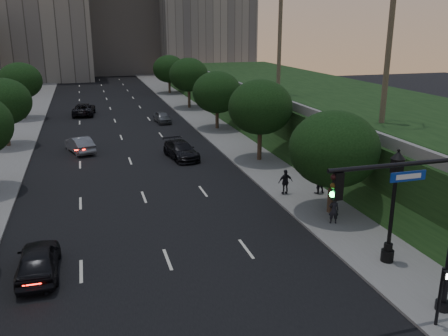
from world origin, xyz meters
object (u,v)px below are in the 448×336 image
object	(u,v)px
sedan_near_right	(181,150)
pedestrian_a	(334,210)
traffic_signal_mast	(430,230)
sedan_near_left	(38,260)
sedan_far_right	(162,117)
pedestrian_b	(318,180)
sedan_mid_left	(80,145)
street_lamp	(392,212)
sedan_far_left	(84,109)
pedestrian_c	(286,182)

from	to	relation	value
sedan_near_right	pedestrian_a	xyz separation A→B (m)	(5.39, -16.26, 0.21)
traffic_signal_mast	sedan_near_left	distance (m)	16.42
sedan_far_right	pedestrian_b	world-z (taller)	pedestrian_b
sedan_mid_left	sedan_far_right	xyz separation A→B (m)	(9.17, 11.24, -0.07)
sedan_far_right	pedestrian_a	distance (m)	32.26
sedan_near_left	sedan_far_right	size ratio (longest dim) A/B	1.16
sedan_near_right	pedestrian_a	distance (m)	17.13
street_lamp	sedan_far_left	distance (m)	46.18
street_lamp	sedan_near_right	xyz separation A→B (m)	(-5.64, 20.98, -1.92)
traffic_signal_mast	sedan_near_right	distance (m)	25.58
sedan_near_left	pedestrian_b	world-z (taller)	pedestrian_b
sedan_far_right	pedestrian_c	size ratio (longest dim) A/B	2.27
sedan_mid_left	pedestrian_a	distance (m)	24.78
sedan_near_right	pedestrian_a	size ratio (longest dim) A/B	3.17
traffic_signal_mast	street_lamp	distance (m)	4.44
sedan_near_right	sedan_near_left	bearing A→B (deg)	-128.36
sedan_mid_left	sedan_near_right	size ratio (longest dim) A/B	0.88
sedan_near_left	pedestrian_c	distance (m)	16.13
sedan_far_left	street_lamp	bearing A→B (deg)	112.66
street_lamp	sedan_far_right	size ratio (longest dim) A/B	1.48
street_lamp	sedan_near_right	distance (m)	21.81
sedan_near_left	pedestrian_a	world-z (taller)	pedestrian_a
sedan_mid_left	sedan_far_left	bearing A→B (deg)	-108.87
traffic_signal_mast	pedestrian_c	distance (m)	14.28
traffic_signal_mast	sedan_mid_left	xyz separation A→B (m)	(-12.44, 29.52, -2.96)
pedestrian_c	sedan_near_left	bearing A→B (deg)	22.80
sedan_near_left	pedestrian_c	bearing A→B (deg)	-156.13
traffic_signal_mast	pedestrian_c	bearing A→B (deg)	87.91
street_lamp	pedestrian_b	xyz separation A→B (m)	(1.24, 9.51, -1.57)
traffic_signal_mast	pedestrian_a	bearing A→B (deg)	82.48
traffic_signal_mast	sedan_mid_left	size ratio (longest dim) A/B	1.61
pedestrian_a	sedan_far_left	bearing A→B (deg)	-55.68
sedan_mid_left	street_lamp	bearing A→B (deg)	101.33
sedan_far_right	pedestrian_b	bearing A→B (deg)	-81.98
sedan_near_left	street_lamp	bearing A→B (deg)	167.77
street_lamp	pedestrian_a	world-z (taller)	street_lamp
traffic_signal_mast	pedestrian_b	size ratio (longest dim) A/B	3.83
sedan_near_right	pedestrian_b	xyz separation A→B (m)	(6.88, -11.47, 0.35)
sedan_near_right	pedestrian_b	world-z (taller)	pedestrian_b
street_lamp	pedestrian_b	world-z (taller)	street_lamp
pedestrian_a	sedan_near_left	bearing A→B (deg)	20.58
pedestrian_a	pedestrian_c	bearing A→B (deg)	-66.88
pedestrian_b	pedestrian_c	distance (m)	2.18
traffic_signal_mast	sedan_far_right	bearing A→B (deg)	94.58
sedan_mid_left	traffic_signal_mast	bearing A→B (deg)	95.63
sedan_far_left	pedestrian_c	distance (m)	36.43
traffic_signal_mast	street_lamp	world-z (taller)	traffic_signal_mast
sedan_near_left	sedan_far_left	world-z (taller)	sedan_near_left
traffic_signal_mast	sedan_far_right	xyz separation A→B (m)	(-3.26, 40.75, -3.03)
sedan_near_left	pedestrian_b	size ratio (longest dim) A/B	2.42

